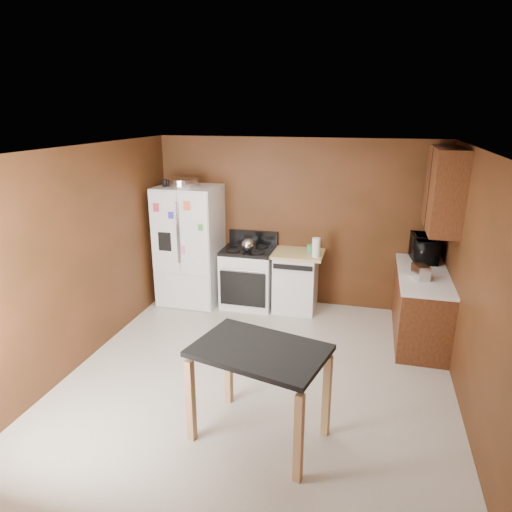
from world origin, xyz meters
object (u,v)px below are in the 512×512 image
at_px(paper_towel, 316,247).
at_px(toaster, 421,272).
at_px(island, 259,363).
at_px(dishwasher, 296,280).
at_px(roasting_pan, 183,182).
at_px(pen_cup, 165,183).
at_px(refrigerator, 190,245).
at_px(green_canister, 311,248).
at_px(kettle, 248,245).
at_px(microwave, 424,249).
at_px(gas_range, 249,276).

distance_m(paper_towel, toaster, 1.47).
bearing_deg(island, dishwasher, 93.20).
bearing_deg(roasting_pan, pen_cup, -160.13).
relative_size(paper_towel, toaster, 1.13).
relative_size(roasting_pan, toaster, 1.87).
distance_m(refrigerator, island, 3.33).
height_order(refrigerator, island, refrigerator).
distance_m(pen_cup, island, 3.60).
height_order(paper_towel, refrigerator, refrigerator).
relative_size(green_canister, dishwasher, 0.13).
height_order(kettle, microwave, microwave).
distance_m(roasting_pan, refrigerator, 0.96).
bearing_deg(pen_cup, refrigerator, 16.74).
distance_m(refrigerator, dishwasher, 1.69).
height_order(roasting_pan, kettle, roasting_pan).
height_order(pen_cup, refrigerator, pen_cup).
height_order(green_canister, microwave, microwave).
height_order(paper_towel, microwave, microwave).
distance_m(toaster, gas_range, 2.52).
bearing_deg(microwave, refrigerator, 86.67).
distance_m(roasting_pan, toaster, 3.50).
distance_m(toaster, island, 2.63).
height_order(roasting_pan, refrigerator, roasting_pan).
bearing_deg(island, green_canister, 89.36).
distance_m(toaster, dishwasher, 1.88).
height_order(paper_towel, green_canister, paper_towel).
height_order(pen_cup, kettle, pen_cup).
distance_m(kettle, refrigerator, 0.94).
height_order(pen_cup, toaster, pen_cup).
bearing_deg(gas_range, toaster, -16.60).
bearing_deg(refrigerator, dishwasher, 2.99).
xyz_separation_m(dishwasher, island, (0.16, -2.89, 0.31)).
height_order(gas_range, dishwasher, gas_range).
distance_m(green_canister, dishwasher, 0.53).
bearing_deg(green_canister, refrigerator, -175.65).
relative_size(toaster, microwave, 0.42).
xyz_separation_m(green_canister, dishwasher, (-0.19, -0.05, -0.49)).
relative_size(pen_cup, refrigerator, 0.06).
bearing_deg(roasting_pan, refrigerator, 1.19).
xyz_separation_m(roasting_pan, green_canister, (1.88, 0.14, -0.91)).
distance_m(pen_cup, dishwasher, 2.40).
xyz_separation_m(refrigerator, dishwasher, (1.63, 0.09, -0.45)).
xyz_separation_m(toaster, gas_range, (-2.37, 0.71, -0.53)).
bearing_deg(green_canister, paper_towel, -61.68).
height_order(refrigerator, dishwasher, refrigerator).
relative_size(green_canister, microwave, 0.20).
height_order(green_canister, dishwasher, green_canister).
xyz_separation_m(pen_cup, dishwasher, (1.94, 0.18, -1.40)).
bearing_deg(microwave, island, 145.94).
bearing_deg(roasting_pan, kettle, -3.43).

